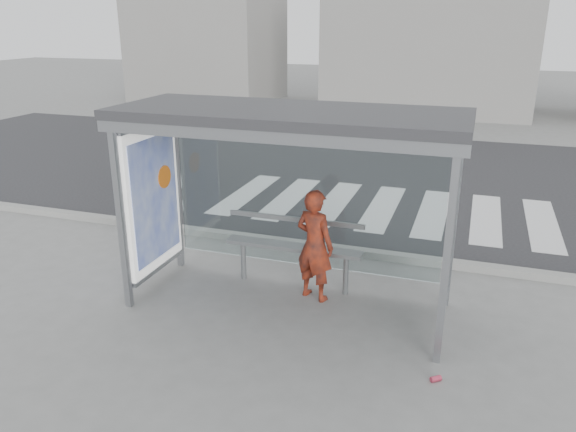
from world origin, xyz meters
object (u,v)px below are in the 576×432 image
object	(u,v)px
bus_shelter	(262,158)
person	(315,245)
bench	(293,247)
soda_can	(436,379)

from	to	relation	value
bus_shelter	person	size ratio (longest dim) A/B	2.75
person	bench	distance (m)	0.49
person	bench	size ratio (longest dim) A/B	0.79
person	bench	bearing A→B (deg)	-14.11
person	soda_can	xyz separation A→B (m)	(1.76, -1.42, -0.74)
bench	soda_can	size ratio (longest dim) A/B	17.11
bus_shelter	person	bearing A→B (deg)	23.20
soda_can	bus_shelter	bearing A→B (deg)	154.42
soda_can	person	bearing A→B (deg)	141.11
bench	soda_can	xyz separation A→B (m)	(2.14, -1.67, -0.57)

